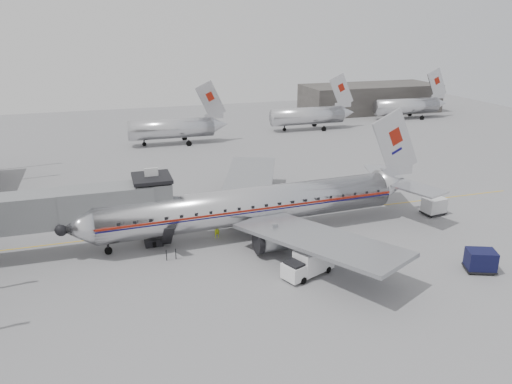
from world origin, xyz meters
TOP-DOWN VIEW (x-y plane):
  - ground at (0.00, 0.00)m, footprint 160.00×160.00m
  - hangar at (45.00, 60.00)m, footprint 30.00×12.00m
  - apron_line at (3.00, 6.00)m, footprint 60.00×0.15m
  - jet_bridge at (-16.66, 3.67)m, footprint 21.00×6.20m
  - distant_aircraft_near at (-1.79, 42.00)m, footprint 16.39×3.20m
  - distant_aircraft_mid at (24.21, 46.00)m, footprint 16.39×3.20m
  - distant_aircraft_far at (48.21, 50.00)m, footprint 16.39×3.20m
  - airliner at (0.72, 3.03)m, footprint 35.90×33.22m
  - service_van at (2.06, -6.38)m, footprint 4.83×3.31m
  - baggage_cart_navy at (15.81, -10.00)m, footprint 2.84×2.53m
  - baggage_cart_white at (20.05, 2.00)m, footprint 2.52×2.04m
  - ramp_worker at (-3.35, 3.00)m, footprint 0.65×0.50m

SIDE VIEW (x-z plane):
  - ground at x=0.00m, z-range 0.00..0.00m
  - apron_line at x=3.00m, z-range 0.00..0.01m
  - ramp_worker at x=-3.35m, z-range 0.00..1.60m
  - baggage_cart_white at x=20.05m, z-range 0.06..1.87m
  - baggage_cart_navy at x=15.81m, z-range 0.06..1.90m
  - service_van at x=2.06m, z-range 0.05..2.18m
  - distant_aircraft_near at x=-1.79m, z-range -2.40..7.86m
  - distant_aircraft_mid at x=24.21m, z-range -2.40..7.86m
  - distant_aircraft_far at x=48.21m, z-range -2.40..7.86m
  - airliner at x=0.72m, z-range -2.82..8.53m
  - hangar at x=45.00m, z-range 0.00..6.00m
  - jet_bridge at x=-16.66m, z-range 0.63..7.73m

